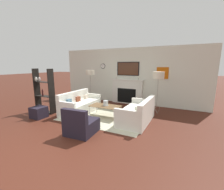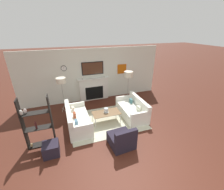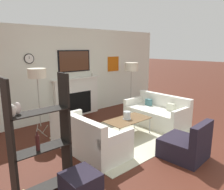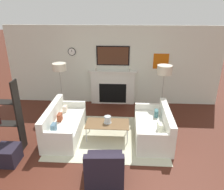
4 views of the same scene
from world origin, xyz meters
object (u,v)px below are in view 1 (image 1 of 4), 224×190
at_px(hurricane_candle, 106,103).
at_px(shelf_unit, 44,92).
at_px(couch_left, 80,105).
at_px(armchair, 81,125).
at_px(floor_lamp_left, 90,73).
at_px(floor_lamp_right, 158,76).
at_px(ottoman, 39,112).
at_px(coffee_table, 105,106).
at_px(couch_right, 138,114).

height_order(hurricane_candle, shelf_unit, shelf_unit).
xyz_separation_m(couch_left, hurricane_candle, (1.19, -0.01, 0.21)).
bearing_deg(armchair, hurricane_candle, 92.03).
bearing_deg(floor_lamp_left, hurricane_candle, -40.93).
distance_m(hurricane_candle, floor_lamp_right, 2.32).
bearing_deg(ottoman, shelf_unit, 120.55).
height_order(hurricane_candle, ottoman, hurricane_candle).
distance_m(armchair, coffee_table, 1.52).
distance_m(couch_left, ottoman, 1.51).
distance_m(couch_right, floor_lamp_left, 3.34).
xyz_separation_m(floor_lamp_left, shelf_unit, (-0.89, -1.98, -0.67)).
xyz_separation_m(floor_lamp_right, shelf_unit, (-4.07, -1.98, -0.64)).
bearing_deg(couch_left, coffee_table, -2.03).
distance_m(hurricane_candle, ottoman, 2.46).
xyz_separation_m(armchair, floor_lamp_left, (-1.63, 2.92, 1.27)).
bearing_deg(floor_lamp_left, floor_lamp_right, 0.00).
xyz_separation_m(floor_lamp_right, ottoman, (-3.75, -2.54, -1.28)).
distance_m(coffee_table, hurricane_candle, 0.11).
height_order(couch_left, ottoman, couch_left).
relative_size(coffee_table, ottoman, 2.38).
height_order(couch_right, floor_lamp_left, floor_lamp_left).
bearing_deg(coffee_table, floor_lamp_left, 138.27).
bearing_deg(couch_right, hurricane_candle, -179.72).
xyz_separation_m(floor_lamp_left, floor_lamp_right, (3.18, 0.00, -0.03)).
bearing_deg(shelf_unit, ottoman, -59.45).
distance_m(floor_lamp_right, ottoman, 4.70).
height_order(couch_right, coffee_table, couch_right).
relative_size(floor_lamp_right, shelf_unit, 0.94).
height_order(floor_lamp_left, floor_lamp_right, floor_lamp_left).
distance_m(couch_right, coffee_table, 1.22).
bearing_deg(couch_right, floor_lamp_right, 74.05).
xyz_separation_m(couch_left, floor_lamp_left, (-0.39, 1.36, 1.22)).
distance_m(armchair, ottoman, 2.23).
relative_size(coffee_table, floor_lamp_left, 0.68).
relative_size(armchair, hurricane_candle, 4.23).
height_order(floor_lamp_right, shelf_unit, shelf_unit).
xyz_separation_m(coffee_table, hurricane_candle, (0.00, 0.04, 0.11)).
bearing_deg(ottoman, hurricane_candle, 28.64).
height_order(couch_left, shelf_unit, shelf_unit).
relative_size(couch_right, floor_lamp_right, 1.05).
bearing_deg(shelf_unit, couch_left, 25.89).
height_order(couch_left, coffee_table, couch_left).
xyz_separation_m(couch_right, floor_lamp_right, (0.39, 1.36, 1.20)).
bearing_deg(floor_lamp_left, ottoman, -102.52).
bearing_deg(couch_left, hurricane_candle, -0.27).
height_order(armchair, shelf_unit, shelf_unit).
distance_m(floor_lamp_left, ottoman, 2.91).
bearing_deg(ottoman, floor_lamp_left, 77.48).
relative_size(couch_right, ottoman, 3.63).
xyz_separation_m(couch_right, coffee_table, (-1.22, -0.04, 0.11)).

